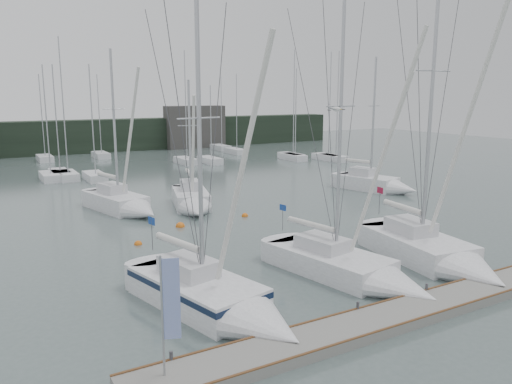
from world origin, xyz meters
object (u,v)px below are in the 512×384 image
sailboat_mid_b (126,205)px  buoy_a (180,227)px  buoy_b (245,216)px  sailboat_mid_c (193,202)px  dock_banner (168,306)px  sailboat_mid_e (381,185)px  sailboat_near_right (441,257)px  sailboat_near_center (361,273)px  buoy_c (138,244)px  sailboat_near_left (222,303)px

sailboat_mid_b → buoy_a: (2.10, -5.86, -0.61)m
sailboat_mid_b → buoy_b: size_ratio=26.42×
sailboat_mid_c → dock_banner: size_ratio=2.79×
sailboat_mid_b → sailboat_mid_e: bearing=-22.6°
sailboat_near_right → buoy_b: size_ratio=34.63×
sailboat_near_right → sailboat_mid_e: sailboat_near_right is taller
sailboat_near_center → dock_banner: (-11.02, -3.67, 2.18)m
buoy_a → buoy_b: size_ratio=1.28×
sailboat_near_center → dock_banner: sailboat_near_center is taller
sailboat_mid_c → buoy_c: bearing=-117.4°
sailboat_near_right → sailboat_mid_e: size_ratio=1.31×
buoy_b → buoy_c: bearing=-161.6°
sailboat_near_left → sailboat_mid_b: sailboat_near_left is taller
sailboat_mid_b → sailboat_mid_c: 5.09m
sailboat_mid_c → sailboat_mid_e: size_ratio=0.83×
sailboat_near_right → dock_banner: (-16.10, -3.22, 2.08)m
sailboat_mid_c → buoy_c: sailboat_mid_c is taller
sailboat_near_right → buoy_b: sailboat_near_right is taller
sailboat_near_left → sailboat_mid_c: size_ratio=1.25×
sailboat_near_center → sailboat_near_left: bearing=169.0°
sailboat_mid_c → buoy_b: size_ratio=21.87×
sailboat_near_left → buoy_a: size_ratio=21.40×
sailboat_near_right → sailboat_mid_c: sailboat_near_right is taller
sailboat_near_right → buoy_c: 17.41m
sailboat_mid_b → sailboat_mid_c: size_ratio=1.21×
sailboat_mid_c → buoy_a: 5.06m
sailboat_near_left → sailboat_mid_e: sailboat_near_left is taller
sailboat_mid_b → sailboat_mid_e: 23.32m
sailboat_near_left → sailboat_mid_b: bearing=71.8°
sailboat_near_center → sailboat_near_right: (5.08, -0.44, 0.10)m
sailboat_near_center → buoy_b: 14.67m
sailboat_near_left → dock_banner: sailboat_near_left is taller
sailboat_near_left → buoy_c: bearing=76.6°
buoy_b → dock_banner: bearing=-124.5°
sailboat_mid_c → dock_banner: 24.31m
sailboat_near_left → buoy_c: 11.60m
buoy_b → buoy_c: size_ratio=1.03×
sailboat_near_center → sailboat_mid_b: (-5.87, 20.04, 0.09)m
sailboat_near_center → sailboat_mid_e: 24.04m
buoy_b → dock_banner: 22.31m
sailboat_mid_c → sailboat_near_center: bearing=-70.8°
sailboat_near_center → sailboat_mid_e: size_ratio=1.09×
sailboat_mid_b → sailboat_near_right: bearing=-76.4°
sailboat_near_right → sailboat_mid_b: (-10.95, 20.48, -0.00)m
sailboat_near_center → buoy_a: size_ratio=22.55×
sailboat_near_right → sailboat_mid_e: (12.14, 17.21, 0.01)m
buoy_a → dock_banner: bearing=-112.1°
sailboat_mid_e → sailboat_mid_b: bearing=155.1°
dock_banner → buoy_b: bearing=75.7°
sailboat_near_center → sailboat_near_right: sailboat_near_right is taller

